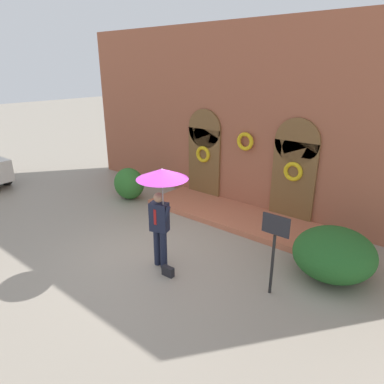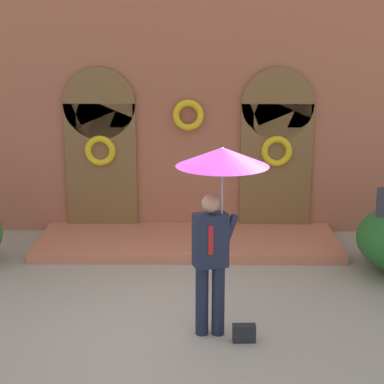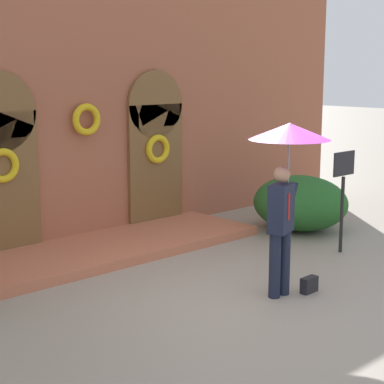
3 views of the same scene
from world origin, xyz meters
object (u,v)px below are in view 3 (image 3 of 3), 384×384
(handbag, at_px, (309,285))
(sign_post, at_px, (343,185))
(shrub_right, at_px, (300,203))
(person_with_umbrella, at_px, (287,157))

(handbag, xyz_separation_m, sign_post, (2.02, 0.87, 1.05))
(handbag, distance_m, sign_post, 2.44)
(handbag, bearing_deg, shrub_right, 37.82)
(sign_post, distance_m, shrub_right, 1.76)
(handbag, height_order, sign_post, sign_post)
(handbag, xyz_separation_m, shrub_right, (2.77, 2.33, 0.42))
(person_with_umbrella, distance_m, shrub_right, 3.99)
(handbag, height_order, shrub_right, shrub_right)
(handbag, distance_m, shrub_right, 3.64)
(shrub_right, bearing_deg, person_with_umbrella, -145.37)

